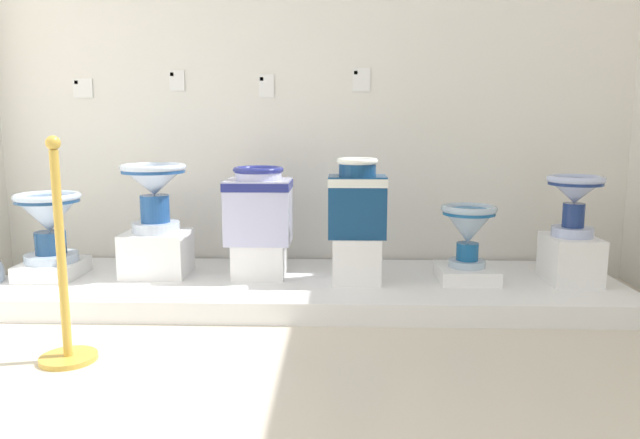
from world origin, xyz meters
TOP-DOWN VIEW (x-y plane):
  - ground_plane at (2.16, 0.83)m, footprint 6.32×5.67m
  - wall_back at (2.16, 2.90)m, footprint 4.52×0.06m
  - display_platform at (2.16, 2.32)m, footprint 3.80×1.05m
  - plinth_block_squat_floral at (0.57, 2.31)m, footprint 0.34×0.39m
  - antique_toilet_squat_floral at (0.57, 2.31)m, footprint 0.39×0.39m
  - plinth_block_tall_cobalt at (1.21, 2.39)m, footprint 0.39×0.35m
  - antique_toilet_tall_cobalt at (1.21, 2.39)m, footprint 0.40×0.40m
  - plinth_block_central_ornate at (1.86, 2.38)m, footprint 0.32×0.30m
  - antique_toilet_central_ornate at (1.86, 2.38)m, footprint 0.40×0.34m
  - plinth_block_pale_glazed at (2.46, 2.27)m, footprint 0.29×0.28m
  - antique_toilet_pale_glazed at (2.46, 2.27)m, footprint 0.35×0.25m
  - plinth_block_rightmost at (3.14, 2.32)m, footprint 0.35×0.36m
  - antique_toilet_rightmost at (3.14, 2.32)m, footprint 0.33×0.33m
  - plinth_block_broad_patterned at (3.75, 2.31)m, footprint 0.28×0.37m
  - antique_toilet_broad_patterned at (3.75, 2.31)m, footprint 0.33×0.33m
  - info_placard_first at (0.60, 2.86)m, footprint 0.13×0.01m
  - info_placard_second at (1.25, 2.86)m, footprint 0.10×0.01m
  - info_placard_third at (1.86, 2.86)m, footprint 0.10×0.01m
  - info_placard_fourth at (2.50, 2.86)m, footprint 0.12×0.01m
  - stanchion_post_near_left at (1.12, 1.31)m, footprint 0.25×0.25m

SIDE VIEW (x-z plane):
  - ground_plane at x=2.16m, z-range -0.02..0.00m
  - display_platform at x=2.16m, z-range 0.00..0.12m
  - plinth_block_rightmost at x=3.14m, z-range 0.12..0.21m
  - plinth_block_squat_floral at x=0.57m, z-range 0.12..0.22m
  - plinth_block_central_ornate at x=1.86m, z-range 0.12..0.34m
  - plinth_block_tall_cobalt at x=1.21m, z-range 0.12..0.40m
  - plinth_block_pale_glazed at x=2.46m, z-range 0.12..0.40m
  - plinth_block_broad_patterned at x=3.75m, z-range 0.12..0.40m
  - stanchion_post_near_left at x=1.12m, z-range -0.20..0.81m
  - antique_toilet_rightmost at x=3.14m, z-range 0.27..0.65m
  - antique_toilet_squat_floral at x=0.57m, z-range 0.28..0.71m
  - antique_toilet_central_ornate at x=1.86m, z-range 0.35..0.81m
  - antique_toilet_pale_glazed at x=2.46m, z-range 0.40..0.87m
  - antique_toilet_broad_patterned at x=3.75m, z-range 0.47..0.83m
  - antique_toilet_tall_cobalt at x=1.21m, z-range 0.47..0.90m
  - info_placard_first at x=0.60m, z-range 1.24..1.37m
  - info_placard_third at x=1.86m, z-range 1.25..1.40m
  - info_placard_second at x=1.25m, z-range 1.29..1.43m
  - info_placard_fourth at x=2.50m, z-range 1.28..1.44m
  - wall_back at x=2.16m, z-range 0.00..3.10m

